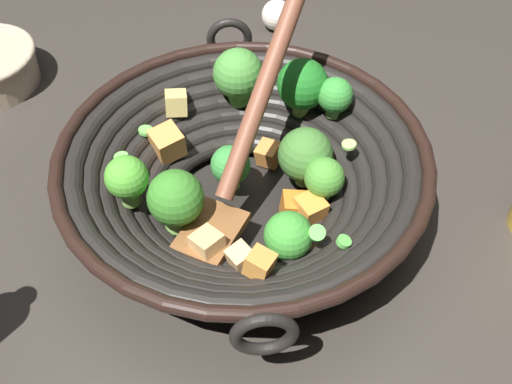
# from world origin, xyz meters

# --- Properties ---
(ground_plane) EXTENTS (4.00, 4.00, 0.00)m
(ground_plane) POSITION_xyz_m (0.00, 0.00, 0.00)
(ground_plane) COLOR #332D28
(wok) EXTENTS (0.37, 0.37, 0.23)m
(wok) POSITION_xyz_m (-0.00, -0.00, 0.06)
(wok) COLOR black
(wok) RESTS_ON ground
(garlic_bulb) EXTENTS (0.04, 0.04, 0.04)m
(garlic_bulb) POSITION_xyz_m (-0.24, -0.25, 0.02)
(garlic_bulb) COLOR silver
(garlic_bulb) RESTS_ON ground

